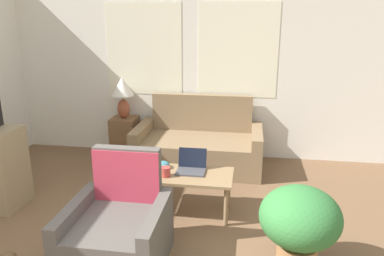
{
  "coord_description": "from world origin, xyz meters",
  "views": [
    {
      "loc": [
        0.77,
        -1.61,
        2.02
      ],
      "look_at": [
        0.13,
        2.54,
        0.75
      ],
      "focal_mm": 35.0,
      "sensor_mm": 36.0,
      "label": 1
    }
  ],
  "objects": [
    {
      "name": "table_lamp",
      "position": [
        -1.01,
        3.42,
        0.97
      ],
      "size": [
        0.33,
        0.33,
        0.59
      ],
      "color": "brown",
      "rests_on": "side_table"
    },
    {
      "name": "laptop",
      "position": [
        0.2,
        2.0,
        0.49
      ],
      "size": [
        0.3,
        0.27,
        0.22
      ],
      "color": "#47474C",
      "rests_on": "coffee_table"
    },
    {
      "name": "couch",
      "position": [
        0.11,
        3.24,
        0.27
      ],
      "size": [
        1.71,
        0.91,
        0.94
      ],
      "color": "#846B4C",
      "rests_on": "ground_plane"
    },
    {
      "name": "cup_navy",
      "position": [
        -0.04,
        1.82,
        0.49
      ],
      "size": [
        0.1,
        0.1,
        0.1
      ],
      "color": "#B23D38",
      "rests_on": "coffee_table"
    },
    {
      "name": "potted_plant",
      "position": [
        1.21,
        1.09,
        0.46
      ],
      "size": [
        0.64,
        0.64,
        0.74
      ],
      "color": "#996B42",
      "rests_on": "ground_plane"
    },
    {
      "name": "side_table",
      "position": [
        -1.01,
        3.42,
        0.29
      ],
      "size": [
        0.36,
        0.36,
        0.59
      ],
      "color": "brown",
      "rests_on": "ground_plane"
    },
    {
      "name": "wall_back",
      "position": [
        -0.0,
        3.7,
        1.31
      ],
      "size": [
        6.36,
        0.06,
        2.6
      ],
      "color": "white",
      "rests_on": "ground_plane"
    },
    {
      "name": "armchair",
      "position": [
        -0.26,
        1.0,
        0.27
      ],
      "size": [
        0.79,
        0.82,
        0.93
      ],
      "color": "#514C47",
      "rests_on": "ground_plane"
    },
    {
      "name": "tv_remote",
      "position": [
        -0.25,
        1.85,
        0.45
      ],
      "size": [
        0.1,
        0.15,
        0.02
      ],
      "color": "black",
      "rests_on": "coffee_table"
    },
    {
      "name": "coffee_table",
      "position": [
        0.14,
        1.91,
        0.39
      ],
      "size": [
        1.01,
        0.51,
        0.44
      ],
      "color": "#8E704C",
      "rests_on": "ground_plane"
    },
    {
      "name": "snack_bowl",
      "position": [
        -0.11,
        2.03,
        0.48
      ],
      "size": [
        0.14,
        0.14,
        0.07
      ],
      "color": "teal",
      "rests_on": "coffee_table"
    }
  ]
}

